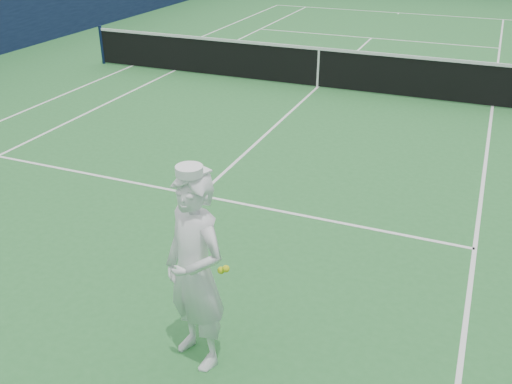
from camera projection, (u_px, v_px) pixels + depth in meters
ground at (317, 88)px, 14.25m from camera, size 80.00×80.00×0.00m
court_markings at (317, 88)px, 14.25m from camera, size 11.03×23.83×0.01m
windscreen_fence at (321, 5)px, 13.35m from camera, size 20.12×36.12×4.00m
tennis_net at (318, 66)px, 14.00m from camera, size 12.88×0.09×1.07m
tennis_player at (195, 272)px, 5.32m from camera, size 0.88×0.78×2.11m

